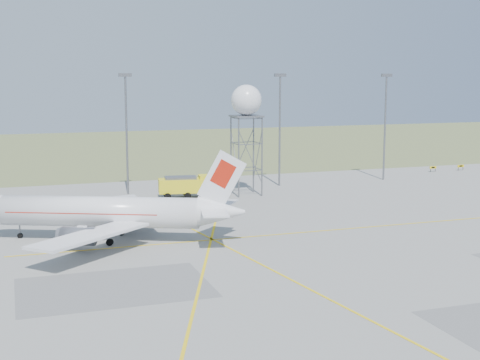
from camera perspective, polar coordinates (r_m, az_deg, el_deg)
name	(u,v)px	position (r m, az deg, el deg)	size (l,w,h in m)	color
ground	(380,316)	(58.42, 11.87, -11.29)	(400.00, 400.00, 0.00)	gray
grass_strip	(119,149)	(190.11, -10.28, 2.65)	(400.00, 120.00, 0.03)	#5B6E3C
mast_b	(126,124)	(114.68, -9.67, 4.76)	(2.20, 0.50, 20.50)	slate
mast_c	(280,120)	(122.39, 3.42, 5.12)	(2.20, 0.50, 20.50)	slate
mast_d	(385,118)	(132.35, 12.29, 5.21)	(2.20, 0.50, 20.50)	slate
taxi_sign_near	(433,168)	(146.93, 16.14, 1.01)	(1.60, 0.17, 1.20)	black
taxi_sign_far	(461,166)	(151.06, 18.32, 1.12)	(1.60, 0.17, 1.20)	black
airliner_main	(105,212)	(83.41, -11.47, -2.73)	(31.65, 29.49, 11.32)	silver
radar_tower	(246,134)	(112.59, 0.54, 3.99)	(5.15, 5.15, 18.62)	slate
fire_truck	(188,187)	(111.13, -4.43, -0.61)	(9.66, 4.88, 3.71)	yellow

